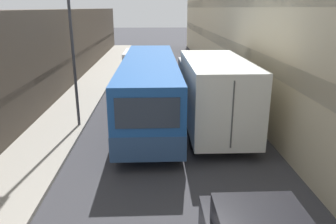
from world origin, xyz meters
name	(u,v)px	position (x,y,z in m)	size (l,w,h in m)	color
ground_plane	(163,110)	(0.00, 15.00, 0.00)	(150.00, 150.00, 0.00)	#38383D
sidewalk_left	(71,110)	(-4.72, 15.00, 0.07)	(2.36, 60.00, 0.14)	#9E998E
building_left_shopfront	(20,68)	(-7.00, 15.00, 2.27)	(2.40, 60.00, 5.01)	#51473D
bus	(150,87)	(-0.64, 13.85, 1.52)	(2.45, 11.40, 2.85)	#1E519E
box_truck	(212,89)	(2.11, 12.73, 1.67)	(2.43, 8.48, 3.11)	silver
panel_van	(136,61)	(-1.87, 24.99, 1.03)	(1.85, 4.22, 1.83)	silver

